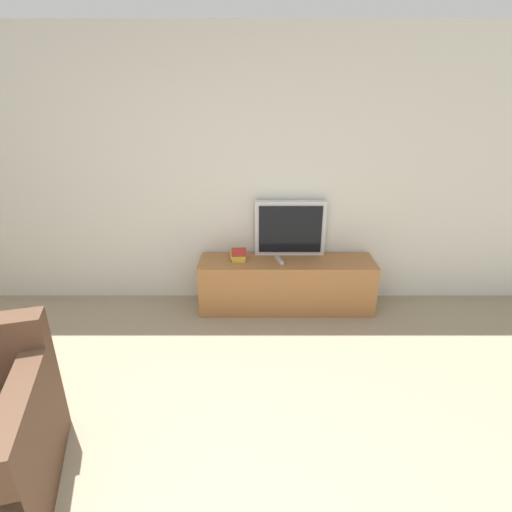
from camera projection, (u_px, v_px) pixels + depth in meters
The scene contains 5 objects.
wall_back at pixel (195, 175), 3.83m from camera, with size 9.00×0.06×2.60m.
tv_stand at pixel (287, 284), 3.99m from camera, with size 1.71×0.43×0.51m.
television at pixel (291, 228), 3.94m from camera, with size 0.69×0.09×0.55m.
book_stack at pixel (239, 255), 3.90m from camera, with size 0.17×0.19×0.09m.
remote_on_stand at pixel (280, 260), 3.87m from camera, with size 0.08×0.18×0.02m.
Camera 1 is at (0.60, -0.80, 2.06)m, focal length 28.00 mm.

